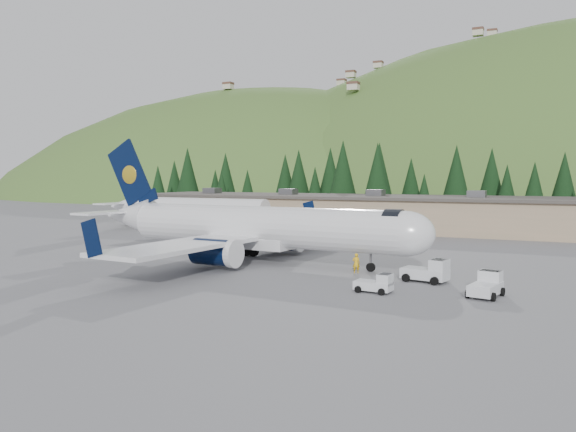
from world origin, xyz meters
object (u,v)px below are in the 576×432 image
Objects in this scene: second_airliner at (182,209)px; baggage_tug_b at (429,272)px; baggage_tug_a at (377,284)px; terminal_building at (345,211)px; ramp_worker at (356,263)px; airliner at (251,227)px; baggage_tug_c at (487,285)px.

baggage_tug_b is (41.36, -25.56, -2.50)m from second_airliner.
second_airliner is at bearing 146.04° from baggage_tug_a.
ramp_worker is (15.14, -40.10, -1.78)m from terminal_building.
airliner is at bearing -42.58° from second_airliner.
baggage_tug_a is 0.04× the size of terminal_building.
airliner is at bearing -84.07° from terminal_building.
baggage_tug_c is 11.93m from ramp_worker.
airliner is 0.52× the size of terminal_building.
baggage_tug_c is at bearing 136.09° from ramp_worker.
ramp_worker is at bearing 123.32° from baggage_tug_a.
ramp_worker is at bearing -69.32° from terminal_building.
second_airliner is 10.27× the size of baggage_tug_a.
baggage_tug_c is (4.56, -3.47, -0.08)m from baggage_tug_b.
terminal_building reaches higher than baggage_tug_b.
baggage_tug_a is 1.58× the size of ramp_worker.
airliner is 32.40m from second_airliner.
second_airliner is 42.61m from ramp_worker.
baggage_tug_c is 52.04m from terminal_building.
airliner is at bearing -30.54° from ramp_worker.
second_airliner is at bearing 69.03° from baggage_tug_c.
baggage_tug_b is at bearing 64.03° from baggage_tug_c.
baggage_tug_a is 6.03m from baggage_tug_b.
second_airliner reaches higher than ramp_worker.
baggage_tug_a is at bearing -103.86° from baggage_tug_b.
baggage_tug_b is 0.05× the size of terminal_building.
terminal_building is at bearing 128.17° from baggage_tug_b.
terminal_building is (-3.94, 37.92, -0.62)m from airliner.
baggage_tug_b is at bearing -7.60° from airliner.
baggage_tug_a is (38.84, -31.04, -2.71)m from second_airliner.
baggage_tug_a is at bearing 99.14° from ramp_worker.
baggage_tug_a is 7.90m from ramp_worker.
baggage_tug_c is at bearing -26.42° from baggage_tug_b.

